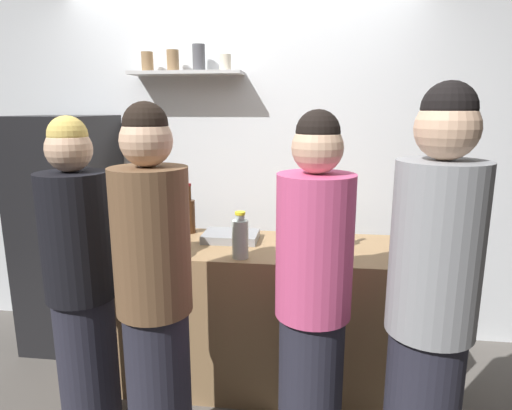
% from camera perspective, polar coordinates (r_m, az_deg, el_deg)
% --- Properties ---
extents(back_wall_assembly, '(4.80, 0.32, 2.60)m').
position_cam_1_polar(back_wall_assembly, '(3.32, -1.86, 5.36)').
color(back_wall_assembly, white).
rests_on(back_wall_assembly, ground).
extents(refrigerator, '(0.60, 0.64, 1.67)m').
position_cam_1_polar(refrigerator, '(3.44, -22.90, -3.38)').
color(refrigerator, black).
rests_on(refrigerator, ground).
extents(counter, '(1.88, 0.65, 0.90)m').
position_cam_1_polar(counter, '(2.85, 0.00, -13.91)').
color(counter, '#9E7A51').
rests_on(counter, ground).
extents(baking_pan, '(0.34, 0.24, 0.05)m').
position_cam_1_polar(baking_pan, '(2.77, -3.30, -4.11)').
color(baking_pan, gray).
rests_on(baking_pan, counter).
extents(utensil_holder, '(0.11, 0.11, 0.22)m').
position_cam_1_polar(utensil_holder, '(2.67, 6.20, -3.99)').
color(utensil_holder, '#B2B2B7').
rests_on(utensil_holder, counter).
extents(wine_bottle_amber_glass, '(0.07, 0.07, 0.33)m').
position_cam_1_polar(wine_bottle_amber_glass, '(2.94, -8.62, -1.26)').
color(wine_bottle_amber_glass, '#472814').
rests_on(wine_bottle_amber_glass, counter).
extents(wine_bottle_green_glass, '(0.07, 0.07, 0.32)m').
position_cam_1_polar(wine_bottle_green_glass, '(2.51, -12.08, -3.75)').
color(wine_bottle_green_glass, '#19471E').
rests_on(wine_bottle_green_glass, counter).
extents(wine_bottle_dark_glass, '(0.08, 0.08, 0.34)m').
position_cam_1_polar(wine_bottle_dark_glass, '(2.58, 9.97, -3.11)').
color(wine_bottle_dark_glass, black).
rests_on(wine_bottle_dark_glass, counter).
extents(water_bottle_plastic, '(0.09, 0.09, 0.26)m').
position_cam_1_polar(water_bottle_plastic, '(2.42, -2.06, -4.26)').
color(water_bottle_plastic, silver).
rests_on(water_bottle_plastic, counter).
extents(person_brown_jacket, '(0.34, 0.34, 1.75)m').
position_cam_1_polar(person_brown_jacket, '(2.08, -13.03, -11.90)').
color(person_brown_jacket, '#262633').
rests_on(person_brown_jacket, ground).
extents(person_blonde, '(0.34, 0.34, 1.68)m').
position_cam_1_polar(person_blonde, '(2.40, -21.72, -10.03)').
color(person_blonde, '#262633').
rests_on(person_blonde, ground).
extents(person_pink_top, '(0.34, 0.34, 1.71)m').
position_cam_1_polar(person_pink_top, '(2.04, 7.39, -12.70)').
color(person_pink_top, '#262633').
rests_on(person_pink_top, ground).
extents(person_grey_hoodie, '(0.34, 0.34, 1.81)m').
position_cam_1_polar(person_grey_hoodie, '(1.91, 21.63, -13.39)').
color(person_grey_hoodie, '#262633').
rests_on(person_grey_hoodie, ground).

